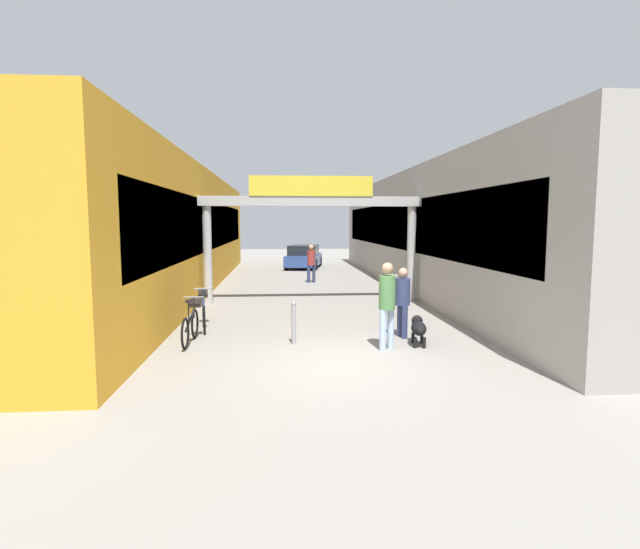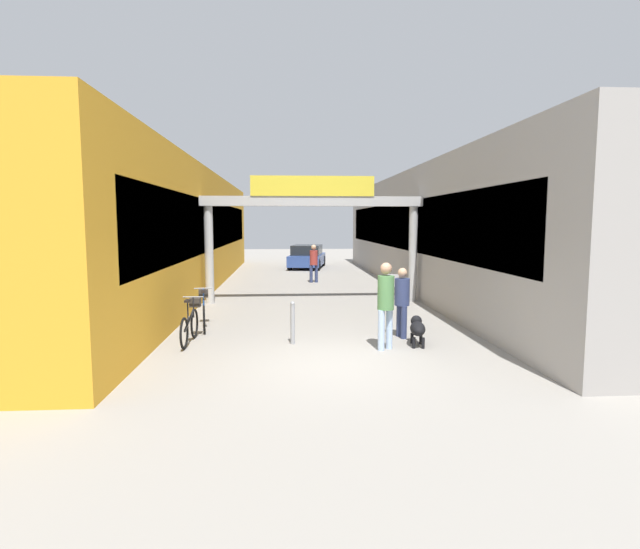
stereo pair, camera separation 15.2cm
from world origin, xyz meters
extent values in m
plane|color=gray|center=(0.00, 0.00, 0.00)|extent=(80.00, 80.00, 0.00)
cube|color=gold|center=(-5.10, 11.00, 2.27)|extent=(3.00, 26.00, 4.55)
cube|color=black|center=(-3.62, 11.00, 2.50)|extent=(0.04, 23.40, 1.82)
cube|color=#9E9993|center=(5.10, 11.00, 2.27)|extent=(3.00, 26.00, 4.55)
cube|color=black|center=(3.62, 11.00, 2.50)|extent=(0.04, 23.40, 1.82)
cylinder|color=#B2B2B2|center=(-3.35, 7.28, 1.58)|extent=(0.28, 0.28, 3.15)
cylinder|color=#B2B2B2|center=(3.35, 7.28, 1.58)|extent=(0.28, 0.28, 3.15)
cube|color=#B2B2B2|center=(0.00, 7.28, 3.31)|extent=(7.40, 0.44, 0.31)
cube|color=yellow|center=(0.00, 7.08, 3.78)|extent=(3.96, 0.10, 0.64)
cylinder|color=#A5BFE0|center=(1.08, 0.92, 0.42)|extent=(0.20, 0.20, 0.85)
cylinder|color=#A5BFE0|center=(1.27, 1.06, 0.42)|extent=(0.20, 0.20, 0.85)
cylinder|color=#4C7F47|center=(1.17, 0.99, 1.19)|extent=(0.47, 0.47, 0.70)
sphere|color=tan|center=(1.17, 0.99, 1.69)|extent=(0.33, 0.33, 0.24)
cylinder|color=navy|center=(1.79, 1.94, 0.37)|extent=(0.17, 0.17, 0.75)
cylinder|color=navy|center=(1.74, 2.17, 0.37)|extent=(0.17, 0.17, 0.75)
cylinder|color=navy|center=(1.77, 2.05, 1.05)|extent=(0.40, 0.40, 0.62)
sphere|color=tan|center=(1.77, 2.05, 1.50)|extent=(0.25, 0.25, 0.21)
cylinder|color=navy|center=(0.46, 12.67, 0.39)|extent=(0.17, 0.17, 0.77)
cylinder|color=navy|center=(0.23, 12.61, 0.39)|extent=(0.17, 0.17, 0.77)
cylinder|color=#99332D|center=(0.34, 12.64, 1.09)|extent=(0.41, 0.41, 0.64)
sphere|color=tan|center=(0.34, 12.64, 1.55)|extent=(0.26, 0.26, 0.22)
ellipsoid|color=black|center=(1.93, 1.25, 0.38)|extent=(0.43, 0.76, 0.29)
sphere|color=black|center=(1.98, 1.57, 0.48)|extent=(0.28, 0.28, 0.25)
sphere|color=white|center=(1.96, 1.46, 0.36)|extent=(0.20, 0.20, 0.17)
cylinder|color=black|center=(1.87, 1.48, 0.12)|extent=(0.08, 0.08, 0.23)
cylinder|color=black|center=(2.05, 1.45, 0.12)|extent=(0.08, 0.08, 0.23)
cylinder|color=black|center=(1.80, 1.05, 0.12)|extent=(0.08, 0.08, 0.23)
cylinder|color=black|center=(1.98, 1.02, 0.12)|extent=(0.08, 0.08, 0.23)
torus|color=black|center=(-2.96, 2.33, 0.34)|extent=(0.07, 0.67, 0.67)
torus|color=black|center=(-2.99, 1.31, 0.34)|extent=(0.07, 0.67, 0.67)
cube|color=black|center=(-2.98, 1.82, 0.52)|extent=(0.06, 0.94, 0.34)
cylinder|color=black|center=(-2.98, 1.70, 0.74)|extent=(0.03, 0.03, 0.42)
cube|color=black|center=(-2.98, 1.70, 0.96)|extent=(0.11, 0.22, 0.05)
cylinder|color=black|center=(-2.96, 2.27, 0.72)|extent=(0.03, 0.03, 0.46)
cylinder|color=gray|center=(-2.96, 2.27, 0.96)|extent=(0.46, 0.04, 0.03)
cube|color=#332D28|center=(-2.96, 2.47, 0.80)|extent=(0.25, 0.21, 0.20)
torus|color=black|center=(-2.99, 3.81, 0.34)|extent=(0.16, 0.67, 0.67)
torus|color=black|center=(-2.82, 2.80, 0.34)|extent=(0.16, 0.67, 0.67)
cube|color=#234C9E|center=(-2.91, 3.30, 0.52)|extent=(0.19, 0.94, 0.34)
cylinder|color=#234C9E|center=(-2.89, 3.19, 0.74)|extent=(0.04, 0.04, 0.42)
cube|color=black|center=(-2.89, 3.19, 0.96)|extent=(0.13, 0.23, 0.05)
cylinder|color=#234C9E|center=(-2.98, 3.75, 0.72)|extent=(0.04, 0.04, 0.46)
cylinder|color=gray|center=(-2.98, 3.75, 0.96)|extent=(0.46, 0.10, 0.03)
cube|color=#332D28|center=(-3.01, 3.94, 0.80)|extent=(0.27, 0.24, 0.20)
cylinder|color=gray|center=(-0.73, 1.60, 0.43)|extent=(0.10, 0.10, 0.86)
sphere|color=gray|center=(-0.73, 1.60, 0.89)|extent=(0.10, 0.10, 0.10)
cylinder|color=gray|center=(2.78, 7.83, 0.23)|extent=(0.04, 0.04, 0.45)
cylinder|color=gray|center=(3.06, 7.65, 0.23)|extent=(0.04, 0.04, 0.45)
cylinder|color=gray|center=(2.60, 7.54, 0.23)|extent=(0.04, 0.04, 0.45)
cylinder|color=gray|center=(2.88, 7.36, 0.23)|extent=(0.04, 0.04, 0.45)
cube|color=silver|center=(2.83, 7.59, 0.47)|extent=(0.55, 0.55, 0.04)
cube|color=silver|center=(2.74, 7.44, 0.69)|extent=(0.36, 0.25, 0.40)
cube|color=#2D478C|center=(0.36, 19.68, 0.48)|extent=(2.40, 4.24, 0.60)
cube|color=#1E2328|center=(0.33, 19.53, 1.06)|extent=(1.93, 2.44, 0.55)
cylinder|color=black|center=(-0.18, 21.24, 0.30)|extent=(0.30, 0.63, 0.60)
cylinder|color=black|center=(1.39, 20.97, 0.30)|extent=(0.30, 0.63, 0.60)
cylinder|color=black|center=(-0.67, 18.38, 0.30)|extent=(0.30, 0.63, 0.60)
cylinder|color=black|center=(0.90, 18.11, 0.30)|extent=(0.30, 0.63, 0.60)
camera|label=1|loc=(-1.02, -9.01, 2.64)|focal=28.00mm
camera|label=2|loc=(-0.87, -9.02, 2.64)|focal=28.00mm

